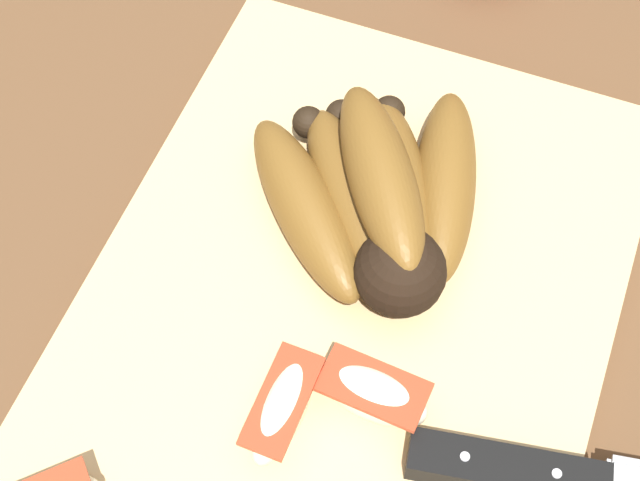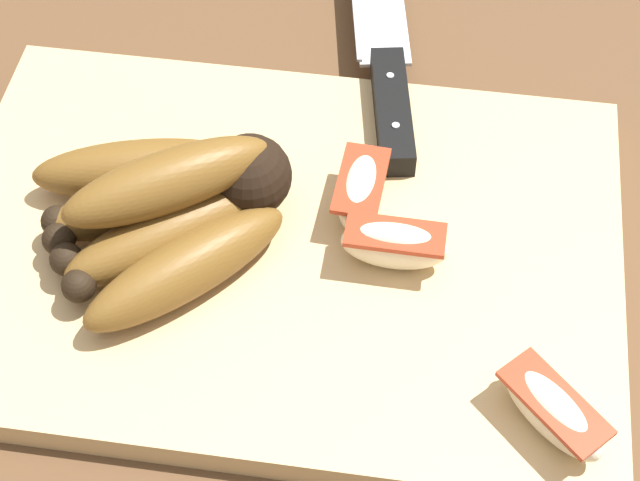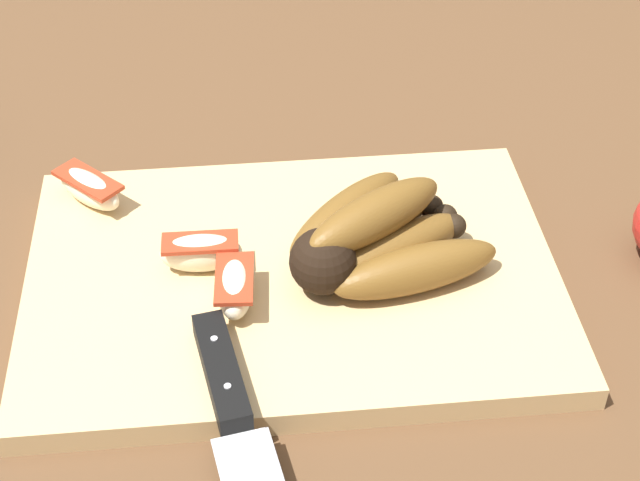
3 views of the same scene
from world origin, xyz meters
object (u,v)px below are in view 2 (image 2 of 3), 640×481
object	(u,v)px
apple_wedge_middle	(394,245)
apple_wedge_far	(361,190)
apple_wedge_near	(552,410)
chefs_knife	(386,62)
banana_bunch	(172,207)

from	to	relation	value
apple_wedge_middle	apple_wedge_far	world-z (taller)	apple_wedge_middle
apple_wedge_middle	apple_wedge_far	xyz separation A→B (m)	(0.02, -0.04, -0.00)
apple_wedge_near	apple_wedge_far	xyz separation A→B (m)	(0.12, -0.13, 0.00)
chefs_knife	apple_wedge_middle	world-z (taller)	apple_wedge_middle
banana_bunch	chefs_knife	distance (m)	0.19
banana_bunch	apple_wedge_far	xyz separation A→B (m)	(-0.11, -0.04, -0.01)
chefs_knife	apple_wedge_near	distance (m)	0.28
chefs_knife	apple_wedge_middle	size ratio (longest dim) A/B	4.44
banana_bunch	apple_wedge_near	distance (m)	0.24
apple_wedge_near	banana_bunch	bearing A→B (deg)	-23.70
chefs_knife	apple_wedge_far	distance (m)	0.12
chefs_knife	apple_wedge_far	bearing A→B (deg)	88.61
apple_wedge_middle	chefs_knife	bearing A→B (deg)	-82.56
apple_wedge_near	apple_wedge_far	distance (m)	0.18
chefs_knife	apple_wedge_near	bearing A→B (deg)	113.75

